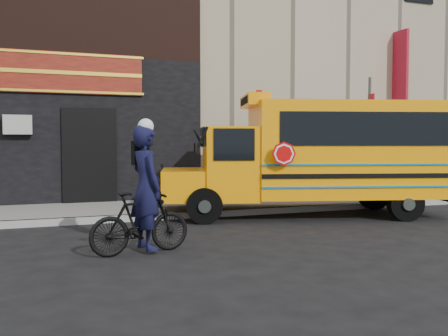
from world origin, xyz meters
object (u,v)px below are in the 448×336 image
(school_bus, at_px, (319,154))
(sign_pole, at_px, (369,138))
(bicycle, at_px, (140,223))
(cyclist, at_px, (146,191))

(school_bus, height_order, sign_pole, sign_pole)
(bicycle, distance_m, cyclist, 0.53)
(school_bus, relative_size, cyclist, 3.57)
(bicycle, bearing_deg, sign_pole, -75.28)
(sign_pole, xyz_separation_m, cyclist, (-6.60, -3.05, -0.91))
(sign_pole, height_order, bicycle, sign_pole)
(sign_pole, bearing_deg, bicycle, -154.88)
(school_bus, distance_m, cyclist, 5.40)
(sign_pole, height_order, cyclist, sign_pole)
(bicycle, height_order, cyclist, cyclist)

